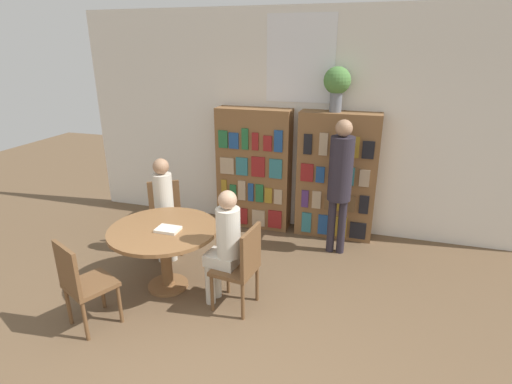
{
  "coord_description": "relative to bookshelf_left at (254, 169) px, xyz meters",
  "views": [
    {
      "loc": [
        1.03,
        -1.91,
        2.52
      ],
      "look_at": [
        -0.13,
        1.9,
        1.05
      ],
      "focal_mm": 28.0,
      "sensor_mm": 36.0,
      "label": 1
    }
  ],
  "objects": [
    {
      "name": "wall_back",
      "position": [
        0.58,
        0.19,
        0.65
      ],
      "size": [
        6.4,
        0.07,
        3.0
      ],
      "color": "silver",
      "rests_on": "ground_plane"
    },
    {
      "name": "bookshelf_left",
      "position": [
        0.0,
        0.0,
        0.0
      ],
      "size": [
        1.04,
        0.34,
        1.72
      ],
      "color": "brown",
      "rests_on": "ground_plane"
    },
    {
      "name": "bookshelf_right",
      "position": [
        1.16,
        0.0,
        0.0
      ],
      "size": [
        1.04,
        0.34,
        1.72
      ],
      "color": "brown",
      "rests_on": "ground_plane"
    },
    {
      "name": "flower_vase",
      "position": [
        1.09,
        0.0,
        1.22
      ],
      "size": [
        0.34,
        0.34,
        0.56
      ],
      "color": "slate",
      "rests_on": "bookshelf_right"
    },
    {
      "name": "reading_table",
      "position": [
        -0.43,
        -1.85,
        -0.27
      ],
      "size": [
        1.15,
        1.15,
        0.71
      ],
      "color": "brown",
      "rests_on": "ground_plane"
    },
    {
      "name": "chair_near_camera",
      "position": [
        -0.82,
        -2.68,
        -0.36
      ],
      "size": [
        0.53,
        0.53,
        0.9
      ],
      "rotation": [
        0.0,
        0.0,
        -0.44
      ],
      "color": "brown",
      "rests_on": "ground_plane"
    },
    {
      "name": "chair_left_side",
      "position": [
        -0.87,
        -1.05,
        -0.36
      ],
      "size": [
        0.54,
        0.54,
        0.9
      ],
      "rotation": [
        0.0,
        0.0,
        -2.64
      ],
      "color": "brown",
      "rests_on": "ground_plane"
    },
    {
      "name": "chair_far_side",
      "position": [
        0.48,
        -1.97,
        -0.36
      ],
      "size": [
        0.45,
        0.45,
        0.9
      ],
      "rotation": [
        0.0,
        0.0,
        1.44
      ],
      "color": "brown",
      "rests_on": "ground_plane"
    },
    {
      "name": "seated_reader_left",
      "position": [
        -0.78,
        -1.21,
        -0.15
      ],
      "size": [
        0.36,
        0.39,
        1.26
      ],
      "rotation": [
        0.0,
        0.0,
        -2.64
      ],
      "color": "beige",
      "rests_on": "ground_plane"
    },
    {
      "name": "seated_reader_right",
      "position": [
        0.3,
        -1.94,
        -0.16
      ],
      "size": [
        0.37,
        0.28,
        1.25
      ],
      "rotation": [
        0.0,
        0.0,
        1.44
      ],
      "color": "beige",
      "rests_on": "ground_plane"
    },
    {
      "name": "librarian_standing",
      "position": [
        1.25,
        -0.5,
        0.19
      ],
      "size": [
        0.29,
        0.56,
        1.72
      ],
      "color": "#28232D",
      "rests_on": "ground_plane"
    },
    {
      "name": "open_book_on_table",
      "position": [
        -0.35,
        -1.89,
        -0.13
      ],
      "size": [
        0.24,
        0.18,
        0.03
      ],
      "color": "silver",
      "rests_on": "reading_table"
    }
  ]
}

